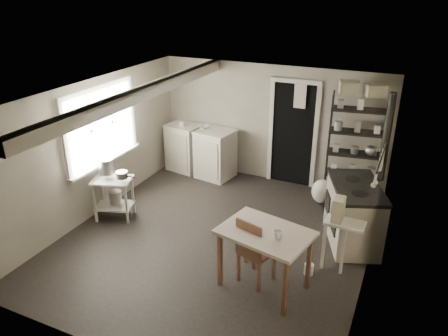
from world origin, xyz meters
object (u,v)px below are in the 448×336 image
at_px(stockpot, 106,166).
at_px(base_cabinets, 200,152).
at_px(chair, 257,249).
at_px(prep_table, 114,196).
at_px(stove, 353,216).
at_px(flour_sack, 322,191).
at_px(work_table, 264,262).
at_px(shelf_rack, 354,152).

xyz_separation_m(stockpot, base_cabinets, (0.53, 2.29, -0.48)).
bearing_deg(chair, prep_table, -174.67).
height_order(base_cabinets, stove, base_cabinets).
bearing_deg(flour_sack, work_table, -93.52).
height_order(prep_table, stockpot, stockpot).
xyz_separation_m(base_cabinets, chair, (2.32, -2.85, 0.02)).
relative_size(shelf_rack, chair, 2.05).
distance_m(prep_table, shelf_rack, 4.23).
relative_size(work_table, flour_sack, 2.45).
bearing_deg(prep_table, shelf_rack, 33.10).
bearing_deg(flour_sack, shelf_rack, 35.32).
xyz_separation_m(prep_table, stove, (3.77, 0.93, 0.04)).
xyz_separation_m(stove, work_table, (-0.86, -1.59, -0.06)).
bearing_deg(chair, stove, 73.38).
bearing_deg(work_table, flour_sack, 86.48).
height_order(base_cabinets, chair, chair).
bearing_deg(chair, base_cabinets, 146.13).
xyz_separation_m(shelf_rack, work_table, (-0.60, -2.95, -0.57)).
bearing_deg(shelf_rack, flour_sack, -153.52).
height_order(stockpot, shelf_rack, shelf_rack).
xyz_separation_m(base_cabinets, shelf_rack, (3.05, 0.01, 0.49)).
distance_m(stockpot, base_cabinets, 2.40).
xyz_separation_m(shelf_rack, stove, (0.26, -1.36, -0.51)).
bearing_deg(stove, stockpot, 172.46).
bearing_deg(base_cabinets, stockpot, -94.02).
xyz_separation_m(base_cabinets, flour_sack, (2.62, -0.30, -0.22)).
bearing_deg(stove, chair, -144.83).
height_order(stockpot, flour_sack, stockpot).
distance_m(prep_table, stove, 3.89).
height_order(work_table, flour_sack, work_table).
bearing_deg(stockpot, flour_sack, 32.28).
relative_size(base_cabinets, flour_sack, 3.30).
relative_size(base_cabinets, stove, 1.24).
distance_m(base_cabinets, stove, 3.58).
relative_size(stockpot, chair, 0.26).
distance_m(prep_table, stockpot, 0.55).
height_order(stove, work_table, stove).
bearing_deg(shelf_rack, stove, -87.91).
relative_size(prep_table, shelf_rack, 0.36).
bearing_deg(prep_table, flour_sack, 32.77).
relative_size(shelf_rack, work_table, 1.78).
height_order(prep_table, base_cabinets, base_cabinets).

